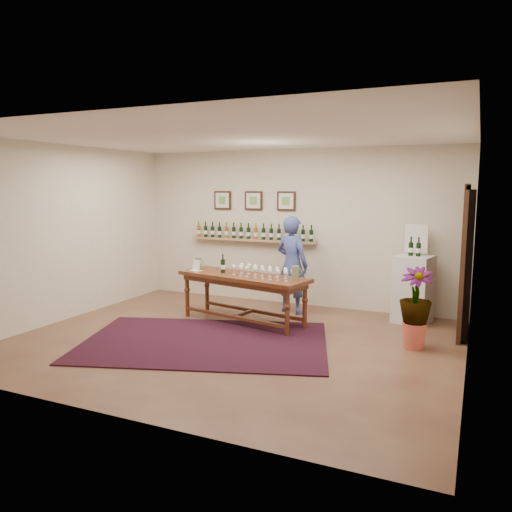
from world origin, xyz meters
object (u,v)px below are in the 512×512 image
at_px(display_pedestal, 413,289).
at_px(potted_plant, 415,308).
at_px(tasting_table, 243,282).
at_px(person, 292,265).

distance_m(display_pedestal, potted_plant, 1.35).
height_order(display_pedestal, potted_plant, display_pedestal).
relative_size(tasting_table, person, 1.36).
bearing_deg(tasting_table, person, 73.94).
relative_size(potted_plant, person, 0.57).
bearing_deg(display_pedestal, tasting_table, -155.49).
height_order(tasting_table, display_pedestal, display_pedestal).
bearing_deg(potted_plant, tasting_table, 175.13).
xyz_separation_m(display_pedestal, potted_plant, (0.18, -1.34, 0.02)).
bearing_deg(potted_plant, display_pedestal, 97.82).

